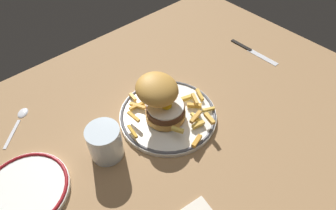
{
  "coord_description": "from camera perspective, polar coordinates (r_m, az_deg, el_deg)",
  "views": [
    {
      "loc": [
        -27.76,
        -31.81,
        57.72
      ],
      "look_at": [
        4.62,
        4.27,
        4.6
      ],
      "focal_mm": 30.5,
      "sensor_mm": 36.0,
      "label": 1
    }
  ],
  "objects": [
    {
      "name": "ground_plane",
      "position": [
        0.73,
        -0.46,
        -7.13
      ],
      "size": [
        128.33,
        94.92,
        4.0
      ],
      "primitive_type": "cube",
      "color": "#9A744C"
    },
    {
      "name": "dinner_plate",
      "position": [
        0.75,
        0.0,
        -1.95
      ],
      "size": [
        25.33,
        25.33,
        1.6
      ],
      "color": "white",
      "rests_on": "ground_plane"
    },
    {
      "name": "burger",
      "position": [
        0.7,
        -1.44,
        1.26
      ],
      "size": [
        12.22,
        13.71,
        11.9
      ],
      "color": "gold",
      "rests_on": "dinner_plate"
    },
    {
      "name": "fries_pile",
      "position": [
        0.73,
        2.03,
        -1.08
      ],
      "size": [
        23.52,
        24.22,
        2.99
      ],
      "color": "gold",
      "rests_on": "dinner_plate"
    },
    {
      "name": "water_glass",
      "position": [
        0.67,
        -12.41,
        -7.52
      ],
      "size": [
        7.74,
        7.74,
        8.67
      ],
      "color": "silver",
      "rests_on": "ground_plane"
    },
    {
      "name": "side_plate",
      "position": [
        0.7,
        -26.67,
        -15.01
      ],
      "size": [
        18.65,
        18.65,
        1.6
      ],
      "color": "white",
      "rests_on": "ground_plane"
    },
    {
      "name": "knife",
      "position": [
        1.0,
        16.03,
        10.6
      ],
      "size": [
        1.97,
        18.02,
        0.7
      ],
      "color": "black",
      "rests_on": "ground_plane"
    },
    {
      "name": "spoon",
      "position": [
        0.84,
        -27.43,
        -2.05
      ],
      "size": [
        10.52,
        10.69,
        0.9
      ],
      "color": "silver",
      "rests_on": "ground_plane"
    }
  ]
}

